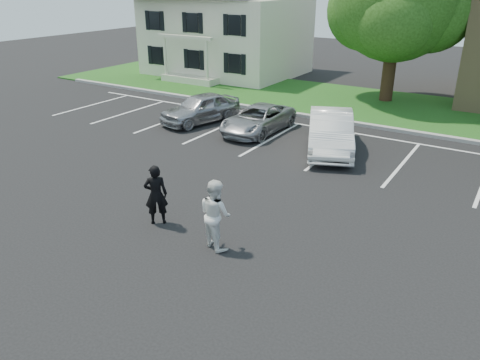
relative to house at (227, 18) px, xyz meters
name	(u,v)px	position (x,y,z in m)	size (l,w,h in m)	color
ground_plane	(220,235)	(13.00, -19.97, -3.83)	(90.00, 90.00, 0.00)	black
curb	(364,125)	(13.00, -7.97, -3.75)	(40.00, 0.30, 0.15)	gray
grass_strip	(388,107)	(13.00, -3.97, -3.79)	(44.00, 8.00, 0.08)	#214218
stall_lines	(373,150)	(14.40, -11.02, -3.82)	(34.00, 5.36, 0.01)	silver
house	(227,18)	(0.00, 0.00, 0.00)	(10.30, 9.22, 7.60)	beige
tree	(400,0)	(12.51, -2.45, 1.52)	(7.80, 7.20, 8.80)	black
man_black_suit	(156,195)	(11.11, -20.35, -2.95)	(0.64, 0.42, 1.75)	black
man_white_shirt	(215,214)	(13.22, -20.49, -2.91)	(0.90, 0.70, 1.85)	silver
car_silver_west	(201,108)	(6.09, -11.50, -3.13)	(1.64, 4.09, 1.39)	#A5A5A9
car_silver_minivan	(258,119)	(9.19, -11.38, -3.24)	(1.96, 4.25, 1.18)	#95979C
car_white_sedan	(330,132)	(12.88, -12.02, -3.04)	(1.67, 4.78, 1.57)	white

